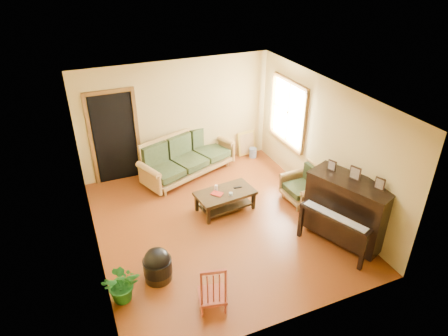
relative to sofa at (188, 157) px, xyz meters
name	(u,v)px	position (x,y,z in m)	size (l,w,h in m)	color
floor	(219,224)	(-0.07, -2.01, -0.49)	(5.00, 5.00, 0.00)	#5A250B
doorway	(115,138)	(-1.52, 0.47, 0.54)	(1.08, 0.16, 2.05)	black
window	(288,112)	(2.14, -0.71, 1.01)	(0.12, 1.36, 1.46)	white
sofa	(188,157)	(0.00, 0.00, 0.00)	(2.27, 0.95, 0.97)	#A0753A
coffee_table	(225,201)	(0.24, -1.62, -0.27)	(1.17, 0.64, 0.42)	black
armchair	(302,185)	(1.83, -1.96, -0.08)	(0.76, 0.80, 0.80)	#A0753A
piano	(347,211)	(1.85, -3.33, 0.15)	(0.85, 1.44, 1.27)	black
footstool	(158,268)	(-1.52, -2.98, -0.26)	(0.47, 0.47, 0.44)	black
red_chair	(212,285)	(-0.91, -3.84, -0.06)	(0.40, 0.44, 0.86)	maroon
leaning_frame	(247,143)	(1.69, 0.41, -0.16)	(0.49, 0.11, 0.65)	gold
ceramic_crock	(253,153)	(1.79, 0.22, -0.36)	(0.19, 0.19, 0.24)	#325696
potted_plant	(122,283)	(-2.11, -3.19, -0.17)	(0.57, 0.49, 0.63)	#1C621D
book	(215,196)	(-0.01, -1.69, -0.05)	(0.17, 0.22, 0.02)	#9E2415
candle	(216,188)	(0.10, -1.48, -0.01)	(0.07, 0.07, 0.11)	white
glass_jar	(231,194)	(0.30, -1.77, -0.03)	(0.08, 0.08, 0.05)	silver
remote	(238,187)	(0.54, -1.57, -0.05)	(0.17, 0.04, 0.02)	black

